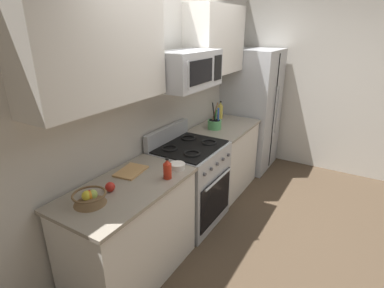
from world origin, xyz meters
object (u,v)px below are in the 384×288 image
object	(u,v)px
cutting_board	(131,171)
bottle_hot_sauce	(167,169)
utensil_crock	(215,124)
range_oven	(190,183)
apple_loose	(110,187)
microwave	(187,69)
bottle_oil	(220,110)
prep_bowl	(177,166)
refrigerator	(251,110)
fruit_basket	(90,197)

from	to	relation	value
cutting_board	bottle_hot_sauce	world-z (taller)	bottle_hot_sauce
cutting_board	utensil_crock	bearing A→B (deg)	-3.25
range_oven	apple_loose	distance (m)	1.21
microwave	cutting_board	size ratio (longest dim) A/B	2.66
bottle_hot_sauce	bottle_oil	bearing A→B (deg)	12.39
apple_loose	range_oven	bearing A→B (deg)	-2.70
range_oven	prep_bowl	bearing A→B (deg)	-160.84
utensil_crock	bottle_hot_sauce	world-z (taller)	utensil_crock
refrigerator	apple_loose	xyz separation A→B (m)	(-2.91, 0.07, 0.04)
range_oven	apple_loose	world-z (taller)	range_oven
utensil_crock	bottle_hot_sauce	size ratio (longest dim) A/B	1.81
refrigerator	microwave	size ratio (longest dim) A/B	2.37
range_oven	refrigerator	bearing A→B (deg)	-0.55
range_oven	microwave	bearing A→B (deg)	90.03
refrigerator	cutting_board	world-z (taller)	refrigerator
microwave	prep_bowl	xyz separation A→B (m)	(-0.51, -0.20, -0.79)
utensil_crock	bottle_hot_sauce	distance (m)	1.42
range_oven	microwave	xyz separation A→B (m)	(-0.00, 0.03, 1.25)
bottle_hot_sauce	bottle_oil	distance (m)	1.90
bottle_oil	cutting_board	bearing A→B (deg)	-178.20
apple_loose	bottle_oil	distance (m)	2.27
bottle_hot_sauce	utensil_crock	bearing A→B (deg)	10.71
fruit_basket	cutting_board	bearing A→B (deg)	9.57
range_oven	cutting_board	bearing A→B (deg)	169.67
utensil_crock	bottle_hot_sauce	xyz separation A→B (m)	(-1.40, -0.26, 0.02)
cutting_board	refrigerator	bearing A→B (deg)	-3.52
apple_loose	bottle_hot_sauce	bearing A→B (deg)	-32.21
range_oven	microwave	world-z (taller)	microwave
microwave	cutting_board	world-z (taller)	microwave
range_oven	refrigerator	distance (m)	1.85
microwave	utensil_crock	xyz separation A→B (m)	(0.70, 0.03, -0.75)
bottle_hot_sauce	apple_loose	bearing A→B (deg)	147.79
apple_loose	bottle_oil	xyz separation A→B (m)	(2.27, 0.15, 0.07)
microwave	bottle_oil	xyz separation A→B (m)	(1.16, 0.17, -0.70)
apple_loose	utensil_crock	bearing A→B (deg)	0.17
fruit_basket	prep_bowl	xyz separation A→B (m)	(0.81, -0.23, -0.02)
microwave	prep_bowl	distance (m)	0.96
bottle_hot_sauce	prep_bowl	xyz separation A→B (m)	(0.19, 0.03, -0.06)
microwave	utensil_crock	world-z (taller)	microwave
utensil_crock	prep_bowl	world-z (taller)	utensil_crock
apple_loose	bottle_hot_sauce	xyz separation A→B (m)	(0.41, -0.26, 0.05)
microwave	fruit_basket	size ratio (longest dim) A/B	3.11
refrigerator	prep_bowl	xyz separation A→B (m)	(-2.31, -0.16, 0.03)
utensil_crock	bottle_oil	xyz separation A→B (m)	(0.46, 0.14, 0.05)
bottle_hot_sauce	prep_bowl	size ratio (longest dim) A/B	1.30
range_oven	apple_loose	bearing A→B (deg)	177.30
fruit_basket	apple_loose	distance (m)	0.20
apple_loose	prep_bowl	world-z (taller)	apple_loose
fruit_basket	bottle_hot_sauce	world-z (taller)	bottle_hot_sauce
fruit_basket	cutting_board	world-z (taller)	fruit_basket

